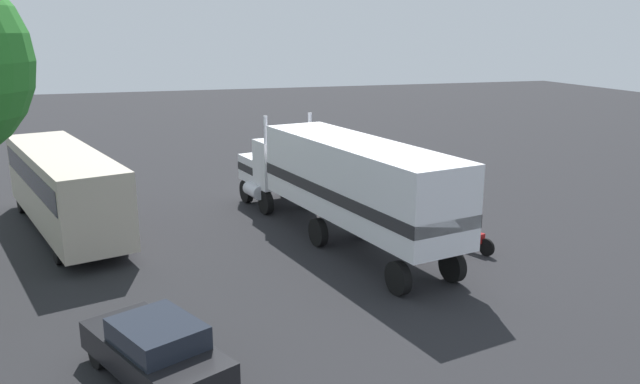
{
  "coord_description": "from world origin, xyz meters",
  "views": [
    {
      "loc": [
        -29.18,
        6.73,
        8.11
      ],
      "look_at": [
        -5.23,
        -0.72,
        1.6
      ],
      "focal_mm": 35.06,
      "sensor_mm": 36.0,
      "label": 1
    }
  ],
  "objects_px": {
    "parked_car": "(156,350)",
    "parked_bus": "(64,183)",
    "motorcycle": "(471,238)",
    "semi_truck": "(341,179)",
    "person_bystander": "(363,191)"
  },
  "relations": [
    {
      "from": "parked_bus",
      "to": "parked_car",
      "type": "height_order",
      "value": "parked_bus"
    },
    {
      "from": "motorcycle",
      "to": "semi_truck",
      "type": "bearing_deg",
      "value": 59.34
    },
    {
      "from": "person_bystander",
      "to": "parked_bus",
      "type": "distance_m",
      "value": 12.92
    },
    {
      "from": "semi_truck",
      "to": "parked_car",
      "type": "xyz_separation_m",
      "value": [
        -8.4,
        7.55,
        -1.72
      ]
    },
    {
      "from": "parked_bus",
      "to": "motorcycle",
      "type": "distance_m",
      "value": 16.41
    },
    {
      "from": "parked_bus",
      "to": "motorcycle",
      "type": "height_order",
      "value": "parked_bus"
    },
    {
      "from": "semi_truck",
      "to": "parked_bus",
      "type": "xyz_separation_m",
      "value": [
        4.47,
        10.44,
        -0.46
      ]
    },
    {
      "from": "person_bystander",
      "to": "parked_car",
      "type": "relative_size",
      "value": 0.34
    },
    {
      "from": "person_bystander",
      "to": "semi_truck",
      "type": "bearing_deg",
      "value": 148.09
    },
    {
      "from": "parked_bus",
      "to": "parked_car",
      "type": "distance_m",
      "value": 13.25
    },
    {
      "from": "semi_truck",
      "to": "parked_bus",
      "type": "relative_size",
      "value": 1.27
    },
    {
      "from": "parked_car",
      "to": "parked_bus",
      "type": "bearing_deg",
      "value": 12.65
    },
    {
      "from": "parked_bus",
      "to": "person_bystander",
      "type": "bearing_deg",
      "value": -92.68
    },
    {
      "from": "person_bystander",
      "to": "parked_bus",
      "type": "bearing_deg",
      "value": 87.32
    },
    {
      "from": "parked_bus",
      "to": "motorcycle",
      "type": "relative_size",
      "value": 5.62
    }
  ]
}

